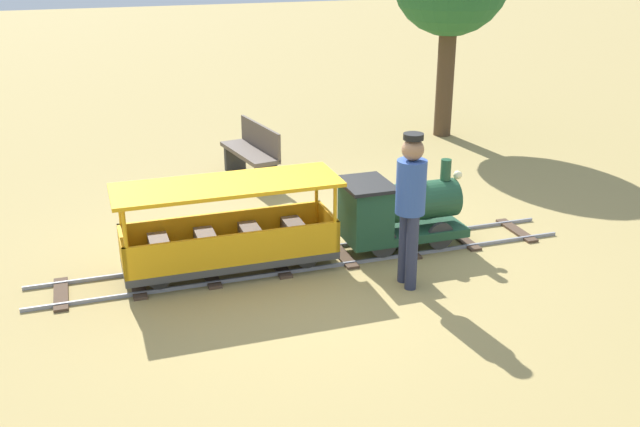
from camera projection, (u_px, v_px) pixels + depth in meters
name	position (u px, v px, depth m)	size (l,w,h in m)	color
ground_plane	(310.00, 261.00, 8.15)	(60.00, 60.00, 0.00)	#A38C51
track	(310.00, 259.00, 8.14)	(0.73, 6.05, 0.04)	gray
locomotive	(397.00, 210.00, 8.28)	(0.69, 1.45, 0.98)	#1E472D
passenger_car	(229.00, 236.00, 7.73)	(0.79, 2.35, 0.97)	#3F3F3F
conductor_person	(411.00, 198.00, 7.25)	(0.30, 0.30, 1.62)	#282D47
park_bench	(253.00, 152.00, 10.65)	(1.35, 0.63, 0.82)	brown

